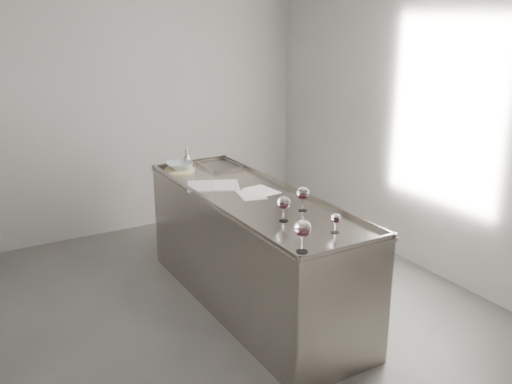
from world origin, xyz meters
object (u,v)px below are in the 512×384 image
wine_glass_left (303,229)px  wine_glass_small (336,219)px  notebook (213,186)px  wine_glass_right (303,194)px  counter (252,251)px  ceramic_bowl (180,165)px  wine_funnel (187,160)px  wine_glass_middle (284,203)px

wine_glass_left → wine_glass_small: bearing=22.2°
wine_glass_left → notebook: bearing=85.0°
wine_glass_small → notebook: (-0.24, 1.33, -0.09)m
wine_glass_left → wine_glass_right: size_ratio=1.14×
wine_glass_left → wine_glass_right: (0.43, 0.61, -0.02)m
wine_glass_left → counter: bearing=75.7°
wine_glass_left → ceramic_bowl: bearing=87.7°
wine_funnel → wine_glass_right: bearing=-81.5°
counter → wine_funnel: (-0.08, 1.08, 0.53)m
wine_glass_small → wine_funnel: size_ratio=0.66×
counter → ceramic_bowl: ceramic_bowl is taller
wine_glass_middle → ceramic_bowl: 1.57m
wine_funnel → wine_glass_small: bearing=-85.2°
counter → wine_glass_middle: 0.83m
wine_glass_left → ceramic_bowl: (0.08, 2.07, -0.10)m
wine_glass_middle → wine_glass_small: (0.17, -0.35, -0.03)m
counter → ceramic_bowl: size_ratio=10.07×
wine_glass_small → wine_funnel: bearing=94.8°
counter → wine_glass_right: 0.78m
wine_glass_small → wine_glass_right: bearing=82.3°
counter → wine_glass_small: wine_glass_small is taller
wine_glass_middle → wine_glass_right: size_ratio=0.99×
counter → notebook: counter is taller
counter → wine_glass_small: size_ratio=17.98×
wine_glass_right → wine_funnel: 1.57m
notebook → wine_glass_middle: bearing=-62.5°
wine_glass_small → notebook: bearing=100.1°
counter → wine_funnel: wine_funnel is taller
counter → wine_funnel: bearing=94.2°
wine_glass_middle → wine_funnel: size_ratio=0.88×
wine_glass_right → notebook: 0.93m
wine_glass_middle → ceramic_bowl: bearing=94.0°
wine_glass_right → notebook: size_ratio=0.36×
wine_glass_small → wine_funnel: (-0.17, 2.01, -0.03)m
counter → wine_glass_right: size_ratio=13.33×
counter → wine_glass_left: 1.27m
wine_glass_left → wine_glass_middle: 0.54m
wine_glass_left → wine_glass_middle: wine_glass_left is taller
wine_glass_right → wine_glass_small: size_ratio=1.35×
wine_glass_left → wine_funnel: 2.17m
wine_glass_middle → notebook: (-0.06, 0.98, -0.12)m
ceramic_bowl → wine_funnel: 0.15m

